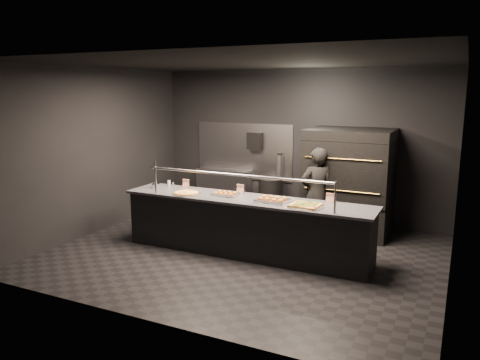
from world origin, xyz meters
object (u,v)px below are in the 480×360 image
(pizza_oven, at_px, (349,181))
(towel_dispenser, at_px, (255,141))
(slider_tray_a, at_px, (225,194))
(worker, at_px, (316,194))
(fire_extinguisher, at_px, (280,166))
(square_pizza, at_px, (305,205))
(round_pizza, at_px, (186,193))
(slider_tray_b, at_px, (272,200))
(service_counter, at_px, (245,226))
(trash_bin, at_px, (270,198))
(prep_shelf, at_px, (224,190))
(beer_tap, at_px, (156,180))

(pizza_oven, bearing_deg, towel_dispenser, 166.86)
(slider_tray_a, bearing_deg, worker, 44.06)
(fire_extinguisher, relative_size, square_pizza, 0.96)
(round_pizza, relative_size, slider_tray_b, 0.85)
(slider_tray_b, relative_size, worker, 0.33)
(pizza_oven, distance_m, slider_tray_b, 2.06)
(slider_tray_a, bearing_deg, service_counter, -5.92)
(pizza_oven, bearing_deg, slider_tray_b, -110.86)
(pizza_oven, relative_size, trash_bin, 2.35)
(service_counter, height_order, towel_dispenser, towel_dispenser)
(towel_dispenser, bearing_deg, square_pizza, -52.52)
(trash_bin, bearing_deg, fire_extinguisher, 55.95)
(pizza_oven, xyz_separation_m, worker, (-0.40, -0.71, -0.15))
(worker, bearing_deg, pizza_oven, -158.03)
(slider_tray_b, xyz_separation_m, worker, (0.34, 1.21, -0.13))
(prep_shelf, xyz_separation_m, trash_bin, (1.13, -0.10, -0.04))
(towel_dispenser, bearing_deg, slider_tray_b, -60.53)
(beer_tap, height_order, worker, worker)
(towel_dispenser, relative_size, slider_tray_b, 0.64)
(service_counter, distance_m, pizza_oven, 2.30)
(beer_tap, distance_m, square_pizza, 2.75)
(service_counter, bearing_deg, pizza_oven, 57.73)
(prep_shelf, bearing_deg, pizza_oven, -8.54)
(prep_shelf, distance_m, trash_bin, 1.13)
(service_counter, bearing_deg, towel_dispenser, 110.63)
(trash_bin, height_order, worker, worker)
(pizza_oven, relative_size, fire_extinguisher, 3.78)
(service_counter, relative_size, beer_tap, 7.80)
(towel_dispenser, relative_size, beer_tap, 0.67)
(round_pizza, relative_size, square_pizza, 0.88)
(pizza_oven, distance_m, fire_extinguisher, 1.63)
(prep_shelf, distance_m, round_pizza, 2.59)
(towel_dispenser, distance_m, slider_tray_b, 2.84)
(prep_shelf, height_order, beer_tap, beer_tap)
(service_counter, distance_m, square_pizza, 1.13)
(towel_dispenser, bearing_deg, beer_tap, -109.17)
(service_counter, distance_m, worker, 1.47)
(service_counter, height_order, trash_bin, service_counter)
(service_counter, height_order, slider_tray_b, service_counter)
(fire_extinguisher, xyz_separation_m, square_pizza, (1.37, -2.51, -0.12))
(slider_tray_b, bearing_deg, worker, 74.50)
(service_counter, relative_size, prep_shelf, 3.42)
(prep_shelf, bearing_deg, fire_extinguisher, 3.66)
(prep_shelf, height_order, worker, worker)
(worker, bearing_deg, service_counter, 17.01)
(prep_shelf, bearing_deg, square_pizza, -42.89)
(pizza_oven, distance_m, towel_dispenser, 2.23)
(pizza_oven, xyz_separation_m, slider_tray_a, (-1.58, -1.86, -0.02))
(towel_dispenser, relative_size, slider_tray_a, 0.83)
(prep_shelf, height_order, round_pizza, round_pizza)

